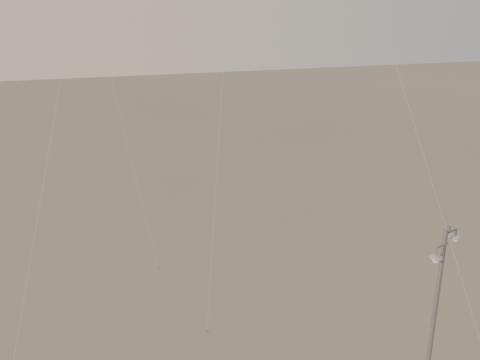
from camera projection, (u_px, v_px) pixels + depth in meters
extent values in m
cylinder|color=gray|center=(432.00, 332.00, 26.12)|extent=(0.40, 0.18, 8.65)
cylinder|color=gray|center=(449.00, 229.00, 24.72)|extent=(0.14, 0.14, 0.18)
cylinder|color=gray|center=(452.00, 231.00, 24.91)|extent=(0.48, 0.28, 0.07)
cylinder|color=gray|center=(456.00, 233.00, 25.11)|extent=(0.06, 0.06, 0.30)
ellipsoid|color=#B7B7B2|center=(456.00, 236.00, 25.16)|extent=(0.52, 0.52, 0.18)
cylinder|color=gray|center=(442.00, 246.00, 24.75)|extent=(0.58, 0.31, 0.07)
cylinder|color=gray|center=(437.00, 253.00, 24.64)|extent=(0.06, 0.06, 0.40)
ellipsoid|color=#B7B7B2|center=(436.00, 258.00, 24.71)|extent=(0.52, 0.52, 0.18)
cylinder|color=beige|center=(61.00, 80.00, 25.96)|extent=(6.92, 6.97, 27.23)
cylinder|color=gray|center=(207.00, 331.00, 33.98)|extent=(0.06, 0.06, 0.10)
cylinder|color=beige|center=(400.00, 79.00, 34.12)|extent=(4.68, 12.51, 24.23)
cylinder|color=beige|center=(98.00, 26.00, 40.70)|extent=(4.88, 11.22, 27.86)
cylinder|color=gray|center=(158.00, 267.00, 40.72)|extent=(0.06, 0.06, 0.10)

